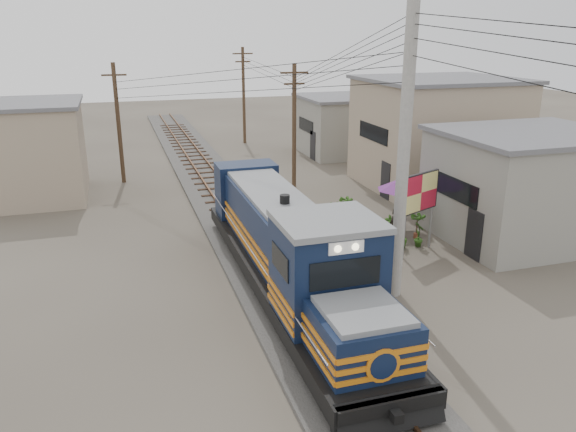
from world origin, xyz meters
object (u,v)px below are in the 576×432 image
object	(u,v)px
locomotive	(290,250)
vendor	(394,226)
market_umbrella	(401,184)
billboard	(420,195)

from	to	relation	value
locomotive	vendor	xyz separation A→B (m)	(5.75, 3.47, -0.89)
locomotive	vendor	world-z (taller)	locomotive
market_umbrella	vendor	bearing A→B (deg)	-124.60
locomotive	billboard	bearing A→B (deg)	19.57
billboard	market_umbrella	size ratio (longest dim) A/B	1.41
billboard	vendor	xyz separation A→B (m)	(-0.40, 1.29, -1.71)
vendor	market_umbrella	bearing A→B (deg)	-156.89
locomotive	market_umbrella	world-z (taller)	locomotive
billboard	vendor	distance (m)	2.18
vendor	billboard	bearing A→B (deg)	74.88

